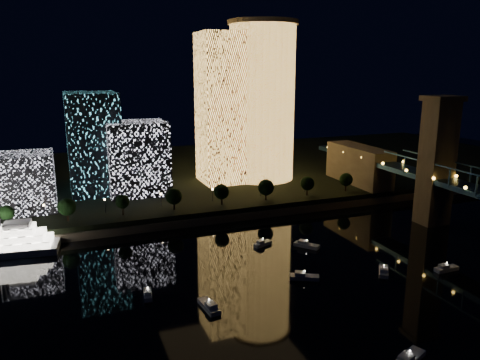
% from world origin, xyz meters
% --- Properties ---
extents(ground, '(520.00, 520.00, 0.00)m').
position_xyz_m(ground, '(0.00, 0.00, 0.00)').
color(ground, black).
rests_on(ground, ground).
extents(far_bank, '(420.00, 160.00, 5.00)m').
position_xyz_m(far_bank, '(0.00, 160.00, 2.50)').
color(far_bank, black).
rests_on(far_bank, ground).
extents(seawall, '(420.00, 6.00, 3.00)m').
position_xyz_m(seawall, '(0.00, 82.00, 1.50)').
color(seawall, '#6B5E4C').
rests_on(seawall, ground).
extents(tower_cylindrical, '(34.00, 34.00, 77.18)m').
position_xyz_m(tower_cylindrical, '(24.60, 126.44, 43.72)').
color(tower_cylindrical, '#FFB751').
rests_on(tower_cylindrical, far_bank).
extents(tower_rectangular, '(22.46, 22.46, 71.46)m').
position_xyz_m(tower_rectangular, '(4.50, 127.34, 40.73)').
color(tower_rectangular, '#FFB751').
rests_on(tower_rectangular, far_bank).
extents(midrise_blocks, '(97.98, 46.00, 44.72)m').
position_xyz_m(midrise_blocks, '(-65.04, 123.12, 22.57)').
color(midrise_blocks, silver).
rests_on(midrise_blocks, far_bank).
extents(motorboats, '(108.38, 79.26, 2.78)m').
position_xyz_m(motorboats, '(-13.16, 12.31, 0.81)').
color(motorboats, silver).
rests_on(motorboats, ground).
extents(esplanade_trees, '(166.34, 6.96, 8.98)m').
position_xyz_m(esplanade_trees, '(-28.43, 88.00, 10.47)').
color(esplanade_trees, black).
rests_on(esplanade_trees, far_bank).
extents(street_lamps, '(132.70, 0.70, 5.65)m').
position_xyz_m(street_lamps, '(-34.00, 94.00, 9.02)').
color(street_lamps, black).
rests_on(street_lamps, far_bank).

